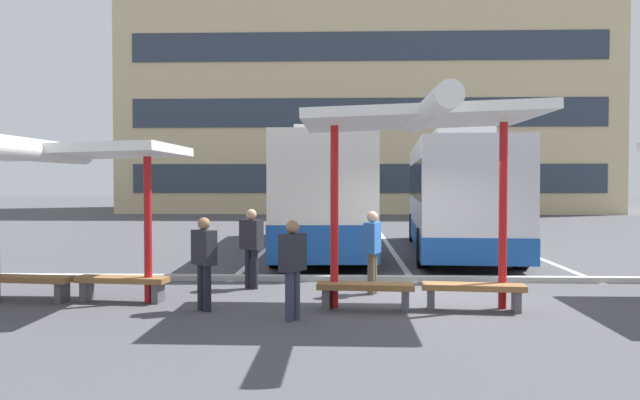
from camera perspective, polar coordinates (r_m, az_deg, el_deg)
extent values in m
plane|color=#47474C|center=(12.59, 9.02, -8.27)|extent=(160.00, 160.00, 0.00)
cube|color=#D1BC8C|center=(49.01, 3.89, 11.48)|extent=(32.84, 13.28, 20.97)
cube|color=#2D3847|center=(41.64, 4.16, 1.90)|extent=(30.21, 0.08, 1.85)
cube|color=#2D3847|center=(41.86, 4.17, 7.65)|extent=(30.21, 0.08, 1.85)
cube|color=#2D3847|center=(42.50, 4.19, 13.28)|extent=(30.21, 0.08, 1.85)
cube|color=silver|center=(20.51, 0.04, 0.73)|extent=(3.08, 11.91, 3.09)
cube|color=#194C9E|center=(20.56, 0.04, -2.34)|extent=(3.12, 11.95, 0.90)
cube|color=black|center=(20.51, 0.04, 1.98)|extent=(3.07, 10.97, 1.10)
cube|color=black|center=(26.38, -0.09, 1.76)|extent=(2.24, 0.18, 1.86)
cube|color=silver|center=(19.08, 0.08, 5.84)|extent=(1.62, 2.27, 0.36)
cylinder|color=black|center=(24.89, -2.76, -2.15)|extent=(0.35, 1.01, 1.00)
cylinder|color=black|center=(24.91, 2.63, -2.14)|extent=(0.35, 1.01, 1.00)
cylinder|color=black|center=(16.32, -3.94, -4.19)|extent=(0.35, 1.01, 1.00)
cylinder|color=black|center=(16.35, 4.31, -4.18)|extent=(0.35, 1.01, 1.00)
cube|color=silver|center=(19.95, 11.94, 0.48)|extent=(3.31, 10.33, 2.97)
cube|color=#194C9E|center=(20.01, 11.92, -2.88)|extent=(3.35, 10.38, 0.62)
cube|color=black|center=(19.95, 11.95, 1.69)|extent=(3.28, 9.52, 1.02)
cube|color=black|center=(24.98, 10.81, 1.54)|extent=(2.26, 0.25, 1.78)
cube|color=silver|center=(18.72, 12.36, 5.48)|extent=(1.70, 2.31, 0.36)
cylinder|color=black|center=(23.41, 8.20, -2.41)|extent=(0.37, 1.02, 1.00)
cylinder|color=black|center=(23.61, 13.95, -2.41)|extent=(0.37, 1.02, 1.00)
cylinder|color=black|center=(16.47, 9.00, -4.15)|extent=(0.37, 1.02, 1.00)
cylinder|color=black|center=(16.75, 17.13, -4.11)|extent=(0.37, 1.02, 1.00)
cube|color=white|center=(21.10, -4.63, -4.20)|extent=(0.16, 14.00, 0.01)
cube|color=white|center=(21.01, 6.20, -4.23)|extent=(0.16, 14.00, 0.01)
cube|color=white|center=(21.66, 16.75, -4.11)|extent=(0.16, 14.00, 0.01)
cylinder|color=red|center=(12.02, -14.83, -2.52)|extent=(0.14, 0.14, 2.61)
cube|color=white|center=(12.47, -21.01, 3.94)|extent=(3.78, 2.84, 0.26)
cylinder|color=white|center=(11.31, -23.54, 4.00)|extent=(0.36, 3.78, 0.36)
cube|color=brown|center=(13.01, -24.48, -6.30)|extent=(1.82, 0.63, 0.10)
cube|color=#4C4C51|center=(12.65, -21.63, -7.52)|extent=(0.16, 0.35, 0.35)
cube|color=brown|center=(12.30, -16.94, -6.67)|extent=(1.69, 0.60, 0.10)
cube|color=#4C4C51|center=(12.64, -19.73, -7.51)|extent=(0.16, 0.35, 0.35)
cube|color=#4C4C51|center=(12.07, -13.98, -7.90)|extent=(0.16, 0.35, 0.35)
cylinder|color=red|center=(11.13, 1.26, -1.35)|extent=(0.14, 0.14, 3.17)
cylinder|color=red|center=(11.45, 15.72, -1.33)|extent=(0.14, 0.14, 3.17)
cube|color=white|center=(11.24, 8.63, 7.14)|extent=(3.86, 2.99, 0.29)
cylinder|color=white|center=(9.90, 9.53, 7.70)|extent=(0.36, 3.86, 0.36)
cube|color=brown|center=(11.07, 4.01, -7.53)|extent=(1.65, 0.53, 0.10)
cube|color=#4C4C51|center=(11.15, 0.55, -8.64)|extent=(0.14, 0.34, 0.35)
cube|color=#4C4C51|center=(11.11, 7.47, -8.69)|extent=(0.14, 0.34, 0.35)
cube|color=brown|center=(11.28, 13.27, -7.41)|extent=(1.74, 0.60, 0.10)
cube|color=#4C4C51|center=(11.27, 9.67, -8.55)|extent=(0.15, 0.35, 0.35)
cube|color=#4C4C51|center=(11.40, 16.81, -8.49)|extent=(0.15, 0.35, 0.35)
cube|color=#ADADA8|center=(14.27, 8.18, -6.84)|extent=(44.00, 0.24, 0.12)
cylinder|color=black|center=(11.20, -10.33, -7.52)|extent=(0.14, 0.14, 0.77)
cylinder|color=black|center=(11.07, -9.86, -7.63)|extent=(0.14, 0.14, 0.77)
cube|color=#26262D|center=(11.05, -10.12, -4.10)|extent=(0.48, 0.47, 0.58)
sphere|color=#936B4C|center=(11.01, -10.13, -2.06)|extent=(0.21, 0.21, 0.21)
cylinder|color=brown|center=(12.53, 4.49, -6.48)|extent=(0.14, 0.14, 0.79)
cylinder|color=brown|center=(12.68, 4.71, -6.38)|extent=(0.14, 0.14, 0.79)
cube|color=#2659A5|center=(12.53, 4.61, -3.31)|extent=(0.36, 0.51, 0.59)
sphere|color=tan|center=(12.50, 4.61, -1.48)|extent=(0.21, 0.21, 0.21)
cylinder|color=#33384C|center=(10.17, -2.68, -8.43)|extent=(0.14, 0.14, 0.77)
cylinder|color=#33384C|center=(10.30, -2.15, -8.31)|extent=(0.14, 0.14, 0.77)
cube|color=#26262D|center=(10.14, -2.42, -4.60)|extent=(0.43, 0.50, 0.58)
sphere|color=#936B4C|center=(10.10, -2.42, -2.37)|extent=(0.21, 0.21, 0.21)
cylinder|color=black|center=(13.29, -6.29, -6.00)|extent=(0.14, 0.14, 0.79)
cylinder|color=black|center=(13.19, -5.76, -6.06)|extent=(0.14, 0.14, 0.79)
cube|color=#26262D|center=(13.16, -6.03, -3.03)|extent=(0.51, 0.44, 0.60)
sphere|color=tan|center=(13.14, -6.04, -1.26)|extent=(0.22, 0.22, 0.22)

